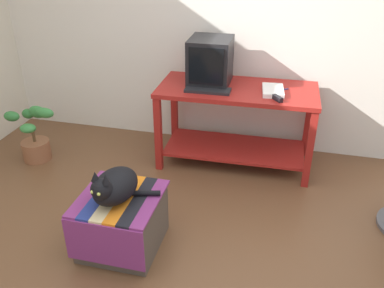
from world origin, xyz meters
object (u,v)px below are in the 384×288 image
ottoman_with_blanket (122,222)px  cat (114,186)px  keyboard (208,90)px  potted_plant (35,138)px  stapler (277,98)px  book (273,91)px  desk (236,112)px  tv_monitor (210,62)px

ottoman_with_blanket → cat: bearing=-100.6°
keyboard → potted_plant: keyboard is taller
cat → potted_plant: (-1.29, 1.00, -0.31)m
potted_plant → stapler: 2.33m
cat → stapler: stapler is taller
ottoman_with_blanket → cat: (-0.01, -0.04, 0.33)m
book → cat: 1.67m
ottoman_with_blanket → potted_plant: 1.61m
desk → stapler: 0.50m
book → cat: book is taller
book → keyboard: bearing=-175.0°
book → ottoman_with_blanket: book is taller
cat → keyboard: bearing=85.7°
desk → keyboard: (-0.24, -0.15, 0.25)m
stapler → cat: bearing=-167.6°
desk → cat: size_ratio=3.26×
desk → potted_plant: bearing=-168.6°
ottoman_with_blanket → cat: cat is taller
ottoman_with_blanket → stapler: 1.61m
keyboard → ottoman_with_blanket: 1.40m
tv_monitor → keyboard: size_ratio=1.06×
desk → ottoman_with_blanket: desk is taller
tv_monitor → cat: bearing=-103.7°
cat → ottoman_with_blanket: bearing=90.7°
tv_monitor → stapler: 0.72m
keyboard → potted_plant: bearing=-172.4°
ottoman_with_blanket → desk: bearing=66.9°
keyboard → book: 0.57m
tv_monitor → book: bearing=-12.1°
tv_monitor → keyboard: (0.03, -0.22, -0.19)m
tv_monitor → stapler: size_ratio=3.86×
desk → book: bearing=-8.9°
tv_monitor → keyboard: bearing=-84.1°
keyboard → book: (0.56, 0.11, 0.01)m
ottoman_with_blanket → stapler: size_ratio=5.28×
keyboard → cat: 1.34m
desk → book: book is taller
desk → stapler: stapler is taller
ottoman_with_blanket → stapler: bearing=50.7°
desk → cat: (-0.60, -1.42, 0.02)m
book → cat: bearing=-129.8°
desk → ottoman_with_blanket: size_ratio=2.48×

